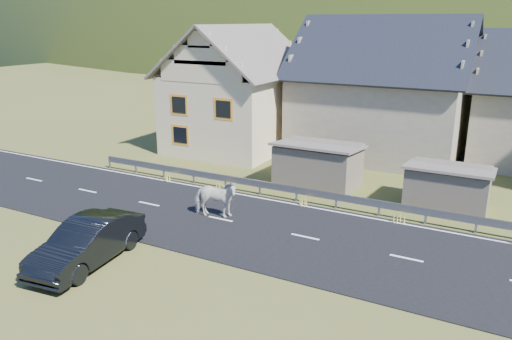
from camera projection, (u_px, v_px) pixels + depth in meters
The scene contains 11 objects.
ground at pixel (305, 238), 20.05m from camera, with size 160.00×160.00×0.00m, color #46521D.
road at pixel (305, 237), 20.04m from camera, with size 60.00×7.00×0.04m, color black.
lane_markings at pixel (305, 237), 20.03m from camera, with size 60.00×6.60×0.01m, color silver.
guardrail at pixel (336, 197), 23.00m from camera, with size 28.10×0.09×0.75m.
shed_left at pixel (318, 165), 26.12m from camera, with size 4.30×3.30×2.40m, color #716554.
shed_right at pixel (447, 189), 22.80m from camera, with size 3.80×2.90×2.20m, color #716554.
house_cream at pixel (238, 83), 33.44m from camera, with size 7.80×9.80×8.30m.
house_stone_a at pixel (383, 82), 31.84m from camera, with size 10.80×9.80×8.90m.
conifer_patch at pixel (275, 29), 136.04m from camera, with size 76.00×50.00×28.00m, color black.
horse at pixel (215, 198), 21.83m from camera, with size 2.06×0.94×1.74m, color silver.
car at pixel (87, 242), 17.78m from camera, with size 1.70×4.86×1.60m, color black.
Camera 1 is at (6.91, -17.18, 8.39)m, focal length 35.00 mm.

